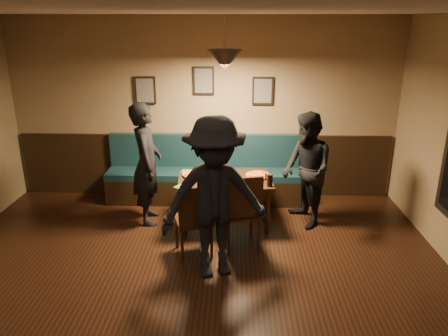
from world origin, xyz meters
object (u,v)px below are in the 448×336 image
(diner_left, at_px, (147,164))
(tabasco_bottle, at_px, (266,176))
(booth_bench, at_px, (204,170))
(dining_table, at_px, (225,201))
(chair_near_left, at_px, (193,218))
(diner_front, at_px, (215,199))
(diner_right, at_px, (306,170))
(soda_glass, at_px, (270,180))
(chair_near_right, at_px, (241,210))

(diner_left, distance_m, tabasco_bottle, 1.64)
(booth_bench, xyz_separation_m, dining_table, (0.35, -0.83, -0.16))
(chair_near_left, distance_m, diner_front, 0.67)
(diner_right, xyz_separation_m, soda_glass, (-0.52, -0.30, -0.04))
(chair_near_left, relative_size, tabasco_bottle, 8.06)
(chair_near_left, distance_m, chair_near_right, 0.60)
(diner_left, bearing_deg, diner_right, -99.08)
(booth_bench, distance_m, diner_front, 2.12)
(chair_near_right, distance_m, soda_glass, 0.58)
(chair_near_right, bearing_deg, diner_right, 24.43)
(booth_bench, relative_size, chair_near_left, 3.19)
(dining_table, relative_size, chair_near_right, 1.26)
(diner_left, bearing_deg, tabasco_bottle, -101.86)
(chair_near_right, distance_m, diner_right, 1.15)
(booth_bench, height_order, soda_glass, booth_bench)
(booth_bench, distance_m, chair_near_right, 1.55)
(chair_near_left, height_order, diner_front, diner_front)
(diner_right, height_order, soda_glass, diner_right)
(booth_bench, relative_size, chair_near_right, 3.01)
(soda_glass, height_order, tabasco_bottle, soda_glass)
(chair_near_right, relative_size, diner_left, 0.59)
(diner_right, relative_size, soda_glass, 9.77)
(booth_bench, bearing_deg, tabasco_bottle, -43.33)
(diner_right, distance_m, diner_front, 1.74)
(dining_table, relative_size, diner_front, 0.69)
(diner_right, bearing_deg, diner_left, -107.31)
(diner_left, bearing_deg, diner_front, -150.91)
(soda_glass, relative_size, tabasco_bottle, 1.39)
(dining_table, xyz_separation_m, chair_near_left, (-0.36, -0.81, 0.13))
(booth_bench, height_order, diner_front, diner_front)
(chair_near_left, distance_m, diner_right, 1.73)
(chair_near_left, distance_m, soda_glass, 1.14)
(diner_front, xyz_separation_m, soda_glass, (0.66, 0.98, -0.15))
(soda_glass, bearing_deg, dining_table, 156.80)
(chair_near_right, relative_size, diner_right, 0.63)
(chair_near_left, height_order, diner_right, diner_right)
(chair_near_right, xyz_separation_m, diner_front, (-0.29, -0.62, 0.41))
(diner_front, bearing_deg, tabasco_bottle, 46.17)
(diner_left, xyz_separation_m, diner_front, (1.00, -1.31, 0.06))
(chair_near_right, bearing_deg, diner_left, 139.47)
(soda_glass, bearing_deg, diner_front, -124.04)
(diner_left, xyz_separation_m, diner_right, (2.18, -0.03, -0.06))
(chair_near_left, relative_size, diner_right, 0.59)
(chair_near_left, height_order, chair_near_right, chair_near_right)
(chair_near_left, height_order, tabasco_bottle, chair_near_left)
(dining_table, distance_m, tabasco_bottle, 0.68)
(dining_table, height_order, diner_left, diner_left)
(booth_bench, bearing_deg, diner_front, -82.34)
(dining_table, bearing_deg, diner_front, -98.42)
(dining_table, xyz_separation_m, chair_near_right, (0.21, -0.62, 0.16))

